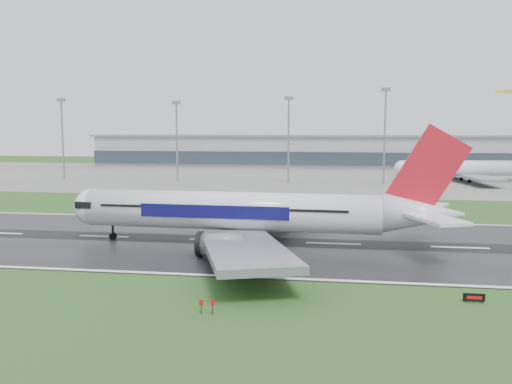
# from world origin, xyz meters

# --- Properties ---
(ground) EXTENTS (520.00, 520.00, 0.00)m
(ground) POSITION_xyz_m (0.00, 0.00, 0.00)
(ground) COLOR #22481A
(ground) RESTS_ON ground
(runway) EXTENTS (400.00, 45.00, 0.10)m
(runway) POSITION_xyz_m (0.00, 0.00, 0.05)
(runway) COLOR black
(runway) RESTS_ON ground
(apron) EXTENTS (400.00, 130.00, 0.08)m
(apron) POSITION_xyz_m (0.00, 125.00, 0.04)
(apron) COLOR slate
(apron) RESTS_ON ground
(terminal) EXTENTS (240.00, 36.00, 15.00)m
(terminal) POSITION_xyz_m (0.00, 185.00, 7.50)
(terminal) COLOR gray
(terminal) RESTS_ON ground
(main_airliner) EXTENTS (65.30, 62.39, 18.70)m
(main_airliner) POSITION_xyz_m (-12.19, -3.12, 9.45)
(main_airliner) COLOR silver
(main_airliner) RESTS_ON runway
(parked_airliner) EXTENTS (58.91, 55.77, 15.51)m
(parked_airliner) POSITION_xyz_m (45.74, 112.65, 7.83)
(parked_airliner) COLOR silver
(parked_airliner) RESTS_ON apron
(runway_sign) EXTENTS (2.31, 0.55, 1.04)m
(runway_sign) POSITION_xyz_m (15.41, -27.95, 0.52)
(runway_sign) COLOR black
(runway_sign) RESTS_ON ground
(floodmast_0) EXTENTS (0.64, 0.64, 28.89)m
(floodmast_0) POSITION_xyz_m (-100.89, 100.00, 14.44)
(floodmast_0) COLOR gray
(floodmast_0) RESTS_ON ground
(floodmast_1) EXTENTS (0.64, 0.64, 27.62)m
(floodmast_1) POSITION_xyz_m (-56.80, 100.00, 13.81)
(floodmast_1) COLOR gray
(floodmast_1) RESTS_ON ground
(floodmast_2) EXTENTS (0.64, 0.64, 28.85)m
(floodmast_2) POSITION_xyz_m (-16.41, 100.00, 14.42)
(floodmast_2) COLOR gray
(floodmast_2) RESTS_ON ground
(floodmast_3) EXTENTS (0.64, 0.64, 31.48)m
(floodmast_3) POSITION_xyz_m (16.40, 100.00, 15.74)
(floodmast_3) COLOR gray
(floodmast_3) RESTS_ON ground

